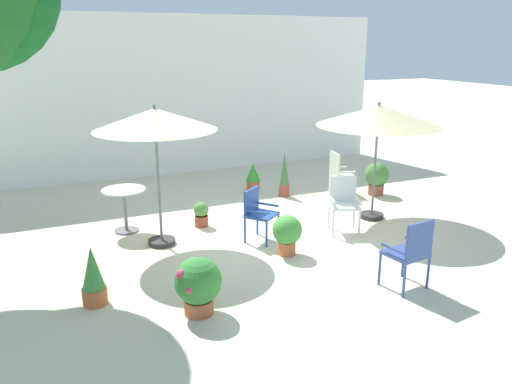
{
  "coord_description": "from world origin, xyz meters",
  "views": [
    {
      "loc": [
        -3.23,
        -7.29,
        3.18
      ],
      "look_at": [
        0.0,
        0.08,
        0.79
      ],
      "focal_mm": 35.56,
      "sensor_mm": 36.0,
      "label": 1
    }
  ],
  "objects_px": {
    "potted_plant_3": "(284,176)",
    "potted_plant_5": "(287,232)",
    "patio_umbrella_0": "(155,121)",
    "patio_chair_2": "(411,250)",
    "potted_plant_4": "(93,277)",
    "patio_umbrella_1": "(378,117)",
    "potted_plant_2": "(201,214)",
    "cafe_table_0": "(125,202)",
    "potted_plant_6": "(253,177)",
    "potted_plant_1": "(377,177)",
    "patio_chair_3": "(339,171)",
    "patio_chair_0": "(344,200)",
    "patio_chair_1": "(258,210)",
    "potted_plant_0": "(198,284)"
  },
  "relations": [
    {
      "from": "potted_plant_2",
      "to": "potted_plant_3",
      "type": "distance_m",
      "value": 2.45
    },
    {
      "from": "cafe_table_0",
      "to": "potted_plant_4",
      "type": "xyz_separation_m",
      "value": [
        -0.82,
        -2.44,
        -0.17
      ]
    },
    {
      "from": "patio_chair_0",
      "to": "potted_plant_5",
      "type": "relative_size",
      "value": 1.51
    },
    {
      "from": "potted_plant_1",
      "to": "potted_plant_5",
      "type": "relative_size",
      "value": 1.12
    },
    {
      "from": "patio_umbrella_1",
      "to": "potted_plant_3",
      "type": "relative_size",
      "value": 2.33
    },
    {
      "from": "patio_chair_0",
      "to": "potted_plant_1",
      "type": "bearing_deg",
      "value": 39.92
    },
    {
      "from": "potted_plant_1",
      "to": "patio_chair_0",
      "type": "bearing_deg",
      "value": -140.08
    },
    {
      "from": "patio_chair_1",
      "to": "potted_plant_3",
      "type": "height_order",
      "value": "potted_plant_3"
    },
    {
      "from": "patio_chair_1",
      "to": "potted_plant_4",
      "type": "bearing_deg",
      "value": -157.05
    },
    {
      "from": "cafe_table_0",
      "to": "potted_plant_1",
      "type": "height_order",
      "value": "cafe_table_0"
    },
    {
      "from": "potted_plant_6",
      "to": "patio_chair_3",
      "type": "bearing_deg",
      "value": -31.3
    },
    {
      "from": "potted_plant_3",
      "to": "patio_chair_1",
      "type": "bearing_deg",
      "value": -126.56
    },
    {
      "from": "patio_umbrella_1",
      "to": "potted_plant_0",
      "type": "distance_m",
      "value": 4.78
    },
    {
      "from": "patio_chair_1",
      "to": "cafe_table_0",
      "type": "bearing_deg",
      "value": 146.76
    },
    {
      "from": "potted_plant_3",
      "to": "potted_plant_4",
      "type": "relative_size",
      "value": 1.22
    },
    {
      "from": "cafe_table_0",
      "to": "potted_plant_3",
      "type": "height_order",
      "value": "potted_plant_3"
    },
    {
      "from": "patio_chair_2",
      "to": "potted_plant_0",
      "type": "xyz_separation_m",
      "value": [
        -2.75,
        0.52,
        -0.17
      ]
    },
    {
      "from": "patio_umbrella_1",
      "to": "potted_plant_5",
      "type": "relative_size",
      "value": 3.48
    },
    {
      "from": "cafe_table_0",
      "to": "patio_chair_2",
      "type": "xyz_separation_m",
      "value": [
        3.06,
        -3.71,
        0.03
      ]
    },
    {
      "from": "patio_chair_0",
      "to": "potted_plant_6",
      "type": "distance_m",
      "value": 2.93
    },
    {
      "from": "patio_chair_1",
      "to": "patio_umbrella_1",
      "type": "bearing_deg",
      "value": 3.36
    },
    {
      "from": "patio_chair_2",
      "to": "potted_plant_4",
      "type": "xyz_separation_m",
      "value": [
        -3.88,
        1.27,
        -0.2
      ]
    },
    {
      "from": "patio_chair_2",
      "to": "potted_plant_5",
      "type": "xyz_separation_m",
      "value": [
        -0.95,
        1.7,
        -0.21
      ]
    },
    {
      "from": "patio_chair_2",
      "to": "potted_plant_1",
      "type": "xyz_separation_m",
      "value": [
        2.29,
        3.8,
        -0.17
      ]
    },
    {
      "from": "patio_chair_1",
      "to": "patio_chair_2",
      "type": "height_order",
      "value": "patio_chair_2"
    },
    {
      "from": "patio_umbrella_0",
      "to": "potted_plant_5",
      "type": "xyz_separation_m",
      "value": [
        1.69,
        -1.19,
        -1.66
      ]
    },
    {
      "from": "patio_chair_0",
      "to": "potted_plant_0",
      "type": "xyz_separation_m",
      "value": [
        -3.17,
        -1.72,
        -0.16
      ]
    },
    {
      "from": "patio_chair_2",
      "to": "potted_plant_2",
      "type": "bearing_deg",
      "value": 117.45
    },
    {
      "from": "cafe_table_0",
      "to": "potted_plant_6",
      "type": "height_order",
      "value": "cafe_table_0"
    },
    {
      "from": "patio_umbrella_1",
      "to": "potted_plant_0",
      "type": "bearing_deg",
      "value": -153.01
    },
    {
      "from": "potted_plant_4",
      "to": "potted_plant_5",
      "type": "height_order",
      "value": "potted_plant_4"
    },
    {
      "from": "potted_plant_2",
      "to": "potted_plant_1",
      "type": "bearing_deg",
      "value": 5.16
    },
    {
      "from": "cafe_table_0",
      "to": "patio_umbrella_0",
      "type": "bearing_deg",
      "value": -62.73
    },
    {
      "from": "patio_umbrella_1",
      "to": "potted_plant_2",
      "type": "height_order",
      "value": "patio_umbrella_1"
    },
    {
      "from": "patio_umbrella_0",
      "to": "patio_chair_1",
      "type": "xyz_separation_m",
      "value": [
        1.52,
        -0.45,
        -1.51
      ]
    },
    {
      "from": "potted_plant_1",
      "to": "patio_chair_2",
      "type": "bearing_deg",
      "value": -121.06
    },
    {
      "from": "patio_chair_2",
      "to": "potted_plant_2",
      "type": "distance_m",
      "value": 3.88
    },
    {
      "from": "patio_chair_2",
      "to": "potted_plant_4",
      "type": "relative_size",
      "value": 1.27
    },
    {
      "from": "patio_umbrella_1",
      "to": "patio_chair_1",
      "type": "xyz_separation_m",
      "value": [
        -2.41,
        -0.14,
        -1.39
      ]
    },
    {
      "from": "cafe_table_0",
      "to": "patio_chair_3",
      "type": "relative_size",
      "value": 0.82
    },
    {
      "from": "potted_plant_3",
      "to": "potted_plant_5",
      "type": "relative_size",
      "value": 1.5
    },
    {
      "from": "patio_umbrella_1",
      "to": "patio_chair_2",
      "type": "height_order",
      "value": "patio_umbrella_1"
    },
    {
      "from": "patio_umbrella_0",
      "to": "potted_plant_6",
      "type": "xyz_separation_m",
      "value": [
        2.6,
        2.24,
        -1.7
      ]
    },
    {
      "from": "potted_plant_1",
      "to": "potted_plant_3",
      "type": "bearing_deg",
      "value": 159.53
    },
    {
      "from": "patio_umbrella_0",
      "to": "potted_plant_6",
      "type": "distance_m",
      "value": 3.83
    },
    {
      "from": "patio_chair_3",
      "to": "potted_plant_1",
      "type": "height_order",
      "value": "patio_chair_3"
    },
    {
      "from": "patio_chair_2",
      "to": "patio_chair_3",
      "type": "relative_size",
      "value": 1.06
    },
    {
      "from": "potted_plant_1",
      "to": "potted_plant_4",
      "type": "distance_m",
      "value": 6.67
    },
    {
      "from": "patio_umbrella_0",
      "to": "patio_chair_0",
      "type": "height_order",
      "value": "patio_umbrella_0"
    },
    {
      "from": "patio_chair_0",
      "to": "potted_plant_3",
      "type": "distance_m",
      "value": 2.27
    }
  ]
}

